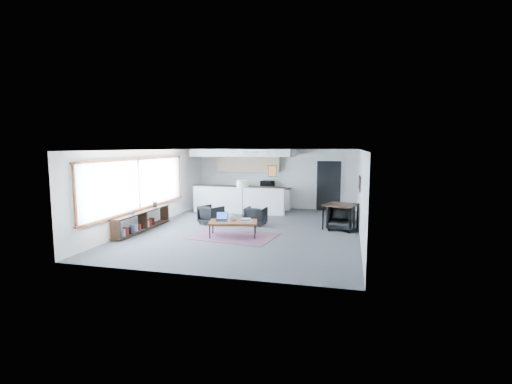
% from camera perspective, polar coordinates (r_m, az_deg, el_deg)
% --- Properties ---
extents(room, '(7.02, 9.02, 2.62)m').
position_cam_1_polar(room, '(12.01, -1.06, 0.28)').
color(room, '#48484B').
rests_on(room, ground).
extents(window, '(0.10, 5.95, 1.66)m').
position_cam_1_polar(window, '(12.56, -17.61, 0.96)').
color(window, '#8CBFFF').
rests_on(window, room).
extents(console, '(0.35, 3.00, 0.80)m').
position_cam_1_polar(console, '(12.51, -17.14, -4.27)').
color(console, black).
rests_on(console, floor).
extents(kitchenette, '(4.20, 1.96, 2.60)m').
position_cam_1_polar(kitchenette, '(15.88, -1.71, 2.21)').
color(kitchenette, white).
rests_on(kitchenette, floor).
extents(doorway, '(1.10, 0.12, 2.15)m').
position_cam_1_polar(doorway, '(16.03, 11.13, 1.04)').
color(doorway, black).
rests_on(doorway, room).
extents(track_light, '(1.60, 0.07, 0.15)m').
position_cam_1_polar(track_light, '(14.21, -1.03, 6.29)').
color(track_light, silver).
rests_on(track_light, room).
extents(wall_art_lower, '(0.03, 0.38, 0.48)m').
position_cam_1_polar(wall_art_lower, '(11.97, 15.70, 1.20)').
color(wall_art_lower, black).
rests_on(wall_art_lower, room).
extents(wall_art_upper, '(0.03, 0.34, 0.44)m').
position_cam_1_polar(wall_art_upper, '(13.26, 15.56, 1.53)').
color(wall_art_upper, black).
rests_on(wall_art_upper, room).
extents(kilim_rug, '(2.65, 1.99, 0.01)m').
position_cam_1_polar(kilim_rug, '(11.32, -3.52, -6.80)').
color(kilim_rug, '#5F354A').
rests_on(kilim_rug, floor).
extents(coffee_table, '(1.57, 1.08, 0.47)m').
position_cam_1_polar(coffee_table, '(11.23, -3.54, -4.69)').
color(coffee_table, brown).
rests_on(coffee_table, floor).
extents(laptop, '(0.40, 0.35, 0.25)m').
position_cam_1_polar(laptop, '(11.38, -5.28, -3.99)').
color(laptop, black).
rests_on(laptop, coffee_table).
extents(ceramic_pot, '(0.25, 0.25, 0.25)m').
position_cam_1_polar(ceramic_pot, '(11.18, -3.52, -3.89)').
color(ceramic_pot, gray).
rests_on(ceramic_pot, coffee_table).
extents(book_stack, '(0.35, 0.30, 0.10)m').
position_cam_1_polar(book_stack, '(11.15, -1.53, -4.33)').
color(book_stack, silver).
rests_on(book_stack, coffee_table).
extents(coaster, '(0.13, 0.13, 0.01)m').
position_cam_1_polar(coaster, '(11.02, -3.24, -4.70)').
color(coaster, '#E5590C').
rests_on(coaster, coffee_table).
extents(armchair_left, '(0.90, 0.87, 0.71)m').
position_cam_1_polar(armchair_left, '(13.14, -6.93, -3.35)').
color(armchair_left, black).
rests_on(armchair_left, floor).
extents(armchair_right, '(0.72, 0.68, 0.69)m').
position_cam_1_polar(armchair_right, '(12.86, -0.03, -3.57)').
color(armchair_right, black).
rests_on(armchair_right, floor).
extents(floor_lamp, '(0.56, 0.56, 1.49)m').
position_cam_1_polar(floor_lamp, '(13.54, -2.09, 1.00)').
color(floor_lamp, black).
rests_on(floor_lamp, floor).
extents(dining_table, '(1.24, 1.24, 0.83)m').
position_cam_1_polar(dining_table, '(12.47, 12.90, -2.18)').
color(dining_table, black).
rests_on(dining_table, floor).
extents(dining_chair_near, '(0.77, 0.73, 0.73)m').
position_cam_1_polar(dining_chair_near, '(12.40, 12.91, -4.06)').
color(dining_chair_near, black).
rests_on(dining_chair_near, floor).
extents(dining_chair_far, '(0.63, 0.59, 0.65)m').
position_cam_1_polar(dining_chair_far, '(13.75, 13.42, -3.17)').
color(dining_chair_far, black).
rests_on(dining_chair_far, floor).
extents(microwave, '(0.59, 0.38, 0.37)m').
position_cam_1_polar(microwave, '(16.11, 1.75, 1.34)').
color(microwave, black).
rests_on(microwave, kitchenette).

